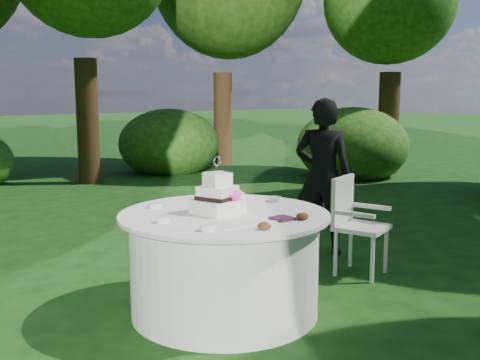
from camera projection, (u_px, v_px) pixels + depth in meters
name	position (u px, v px, depth m)	size (l,w,h in m)	color
ground	(225.00, 312.00, 4.27)	(80.00, 80.00, 0.00)	black
napkins	(282.00, 218.00, 3.92)	(0.14, 0.14, 0.02)	#431C38
feather_plume	(252.00, 226.00, 3.72)	(0.48, 0.07, 0.01)	white
guest	(323.00, 176.00, 5.74)	(0.58, 0.38, 1.60)	black
table	(225.00, 262.00, 4.21)	(1.56, 1.56, 0.77)	white
cake	(218.00, 198.00, 4.13)	(0.33, 0.33, 0.42)	white
chair	(354.00, 218.00, 5.12)	(0.54, 0.53, 0.89)	silver
votives	(210.00, 208.00, 4.22)	(1.20, 0.94, 0.04)	silver
petal_cups	(262.00, 211.00, 4.10)	(0.60, 1.14, 0.05)	#562D16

